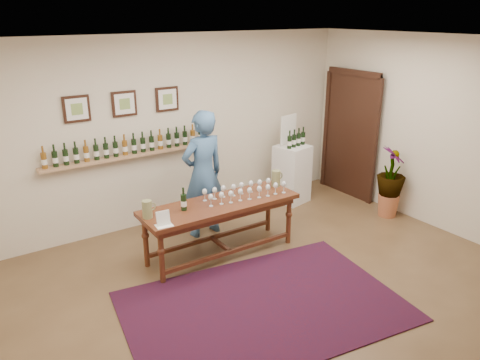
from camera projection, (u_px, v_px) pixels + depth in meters
ground at (277, 285)px, 5.58m from camera, size 6.00×6.00×0.00m
room_shell at (310, 137)px, 7.75m from camera, size 6.00×6.00×6.00m
rug at (264, 306)px, 5.17m from camera, size 3.26×2.42×0.02m
tasting_table at (220, 210)px, 6.10m from camera, size 2.12×0.70×0.75m
table_glasses at (241, 191)px, 6.19m from camera, size 1.27×0.46×0.17m
table_bottles at (182, 199)px, 5.80m from camera, size 0.28×0.19×0.28m
pitcher_left at (147, 209)px, 5.57m from camera, size 0.16×0.16×0.22m
pitcher_right at (276, 178)px, 6.60m from camera, size 0.16×0.16×0.23m
menu_card at (163, 218)px, 5.38m from camera, size 0.21×0.16×0.18m
display_pedestal at (292, 174)px, 7.91m from camera, size 0.58×0.58×0.98m
pedestal_bottles at (296, 138)px, 7.67m from camera, size 0.30×0.14×0.29m
info_sign at (288, 129)px, 7.73m from camera, size 0.38×0.10×0.53m
potted_plant at (391, 182)px, 7.29m from camera, size 0.73×0.73×0.98m
person at (203, 174)px, 6.59m from camera, size 0.70×0.49×1.83m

